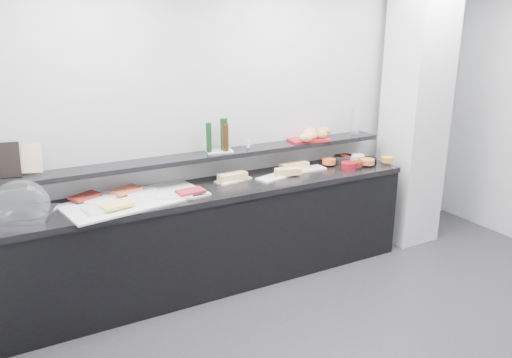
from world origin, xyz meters
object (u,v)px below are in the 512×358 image
cloche_base (16,215)px  framed_print (4,160)px  sandwich_plate_mid (275,177)px  condiment_tray (219,151)px  carafe (356,121)px  bread_tray (308,139)px

cloche_base → framed_print: framed_print is taller
sandwich_plate_mid → framed_print: bearing=157.5°
condiment_tray → carafe: size_ratio=0.77×
cloche_base → condiment_tray: (1.68, 0.16, 0.24)m
cloche_base → condiment_tray: size_ratio=2.19×
cloche_base → bread_tray: (2.62, 0.16, 0.24)m
cloche_base → condiment_tray: condiment_tray is taller
framed_print → condiment_tray: bearing=12.0°
cloche_base → framed_print: 0.42m
framed_print → bread_tray: 2.64m
cloche_base → bread_tray: bearing=26.5°
sandwich_plate_mid → condiment_tray: condiment_tray is taller
framed_print → carafe: bearing=12.3°
cloche_base → sandwich_plate_mid: (2.13, -0.05, -0.01)m
framed_print → carafe: carafe is taller
bread_tray → carafe: bearing=4.5°
sandwich_plate_mid → carafe: bearing=-6.3°
bread_tray → framed_print: bearing=-172.0°
framed_print → carafe: 3.18m
framed_print → bread_tray: size_ratio=0.68×
sandwich_plate_mid → carafe: 1.12m
framed_print → carafe: (3.18, -0.10, 0.02)m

